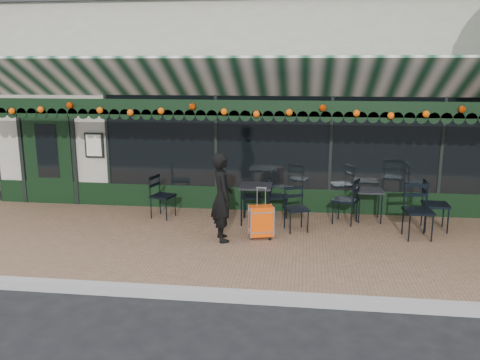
# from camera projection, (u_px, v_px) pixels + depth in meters

# --- Properties ---
(ground) EXTENTS (80.00, 80.00, 0.00)m
(ground) POSITION_uv_depth(u_px,v_px,m) (238.00, 299.00, 7.13)
(ground) COLOR black
(ground) RESTS_ON ground
(sidewalk) EXTENTS (18.00, 4.00, 0.15)m
(sidewalk) POSITION_uv_depth(u_px,v_px,m) (253.00, 245.00, 9.05)
(sidewalk) COLOR brown
(sidewalk) RESTS_ON ground
(curb) EXTENTS (18.00, 0.16, 0.15)m
(curb) POSITION_uv_depth(u_px,v_px,m) (238.00, 296.00, 7.04)
(curb) COLOR #9E9E99
(curb) RESTS_ON ground
(restaurant_building) EXTENTS (12.00, 9.60, 4.50)m
(restaurant_building) POSITION_uv_depth(u_px,v_px,m) (275.00, 99.00, 14.21)
(restaurant_building) COLOR gray
(restaurant_building) RESTS_ON ground
(woman) EXTENTS (0.56, 0.67, 1.58)m
(woman) POSITION_uv_depth(u_px,v_px,m) (222.00, 197.00, 8.92)
(woman) COLOR black
(woman) RESTS_ON sidewalk
(suitcase) EXTENTS (0.46, 0.34, 0.94)m
(suitcase) POSITION_uv_depth(u_px,v_px,m) (261.00, 222.00, 9.10)
(suitcase) COLOR #EF4707
(suitcase) RESTS_ON sidewalk
(cafe_table_a) EXTENTS (0.51, 0.51, 0.63)m
(cafe_table_a) POSITION_uv_depth(u_px,v_px,m) (370.00, 193.00, 10.11)
(cafe_table_a) COLOR black
(cafe_table_a) RESTS_ON sidewalk
(cafe_table_b) EXTENTS (0.62, 0.62, 0.76)m
(cafe_table_b) POSITION_uv_depth(u_px,v_px,m) (256.00, 189.00, 9.96)
(cafe_table_b) COLOR black
(cafe_table_b) RESTS_ON sidewalk
(chair_a_left) EXTENTS (0.59, 0.59, 0.92)m
(chair_a_left) POSITION_uv_depth(u_px,v_px,m) (345.00, 201.00, 9.97)
(chair_a_left) COLOR black
(chair_a_left) RESTS_ON sidewalk
(chair_a_right) EXTENTS (0.50, 0.50, 0.96)m
(chair_a_right) POSITION_uv_depth(u_px,v_px,m) (436.00, 205.00, 9.54)
(chair_a_right) COLOR black
(chair_a_right) RESTS_ON sidewalk
(chair_a_front) EXTENTS (0.54, 0.54, 0.98)m
(chair_a_front) POSITION_uv_depth(u_px,v_px,m) (418.00, 212.00, 9.09)
(chair_a_front) COLOR black
(chair_a_front) RESTS_ON sidewalk
(chair_b_left) EXTENTS (0.42, 0.42, 0.79)m
(chair_b_left) POSITION_uv_depth(u_px,v_px,m) (252.00, 197.00, 10.50)
(chair_b_left) COLOR black
(chair_b_left) RESTS_ON sidewalk
(chair_b_right) EXTENTS (0.44, 0.44, 0.82)m
(chair_b_right) POSITION_uv_depth(u_px,v_px,m) (278.00, 197.00, 10.43)
(chair_b_right) COLOR black
(chair_b_right) RESTS_ON sidewalk
(chair_b_front) EXTENTS (0.54, 0.54, 0.84)m
(chair_b_front) POSITION_uv_depth(u_px,v_px,m) (296.00, 209.00, 9.50)
(chair_b_front) COLOR black
(chair_b_front) RESTS_ON sidewalk
(chair_solo) EXTENTS (0.54, 0.54, 0.88)m
(chair_solo) POSITION_uv_depth(u_px,v_px,m) (163.00, 196.00, 10.36)
(chair_solo) COLOR black
(chair_solo) RESTS_ON sidewalk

